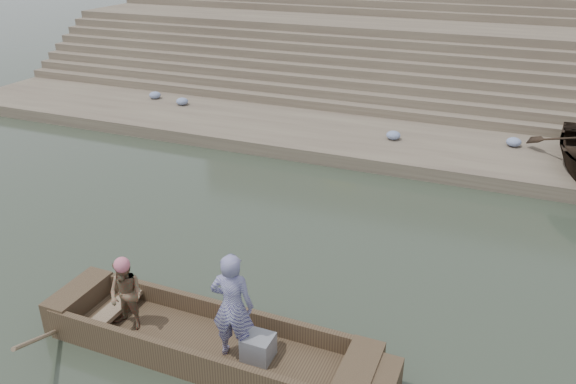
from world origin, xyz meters
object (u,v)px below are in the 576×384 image
Objects in this scene: television at (258,347)px; standing_man at (232,306)px; main_rowboat at (206,347)px; rowing_man at (126,295)px.

standing_man is at bearing -169.85° from television.
standing_man is (0.57, -0.07, 1.02)m from main_rowboat.
television reaches higher than main_rowboat.
television is at bearing -0.00° from main_rowboat.
rowing_man is 2.77× the size of television.
main_rowboat is 0.99m from television.
standing_man is at bearing -6.66° from main_rowboat.
standing_man is 1.43× the size of rowing_man.
rowing_man is at bearing -9.00° from standing_man.
main_rowboat is at bearing -17.76° from standing_man.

